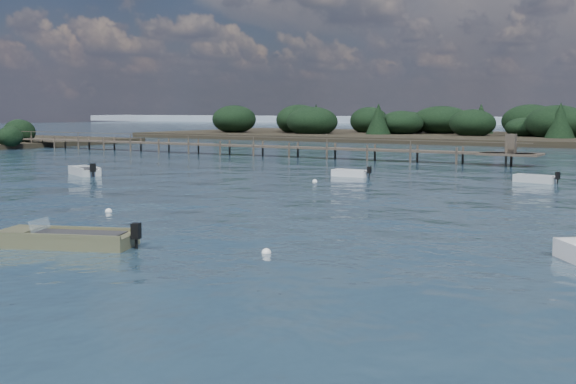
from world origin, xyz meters
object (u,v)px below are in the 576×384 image
Objects in this scene: tender_far_grey at (85,173)px; jetty at (258,146)px; tender_far_grey_b at (535,180)px; tender_far_white at (350,175)px; dinghy_mid_white_a at (67,242)px.

jetty reaches higher than tender_far_grey.
tender_far_grey_b is 33.59m from jetty.
tender_far_white is at bearing -168.06° from tender_far_grey_b.
dinghy_mid_white_a is (3.53, -28.81, 0.01)m from tender_far_white.
tender_far_grey reaches higher than tender_far_grey_b.
jetty is (-18.67, 15.90, 0.84)m from tender_far_white.
jetty is at bearing 93.74° from tender_far_grey.
tender_far_grey_b is (12.16, 2.57, 0.00)m from tender_far_white.
dinghy_mid_white_a is 49.93m from jetty.
tender_far_white is 12.42m from tender_far_grey_b.
tender_far_grey_b is at bearing 21.74° from tender_far_grey.
tender_far_grey is 1.28× the size of tender_far_grey_b.
dinghy_mid_white_a is at bearing -63.60° from jetty.
tender_far_white is 0.97× the size of tender_far_grey_b.
jetty is (-30.82, 13.33, 0.84)m from tender_far_grey_b.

